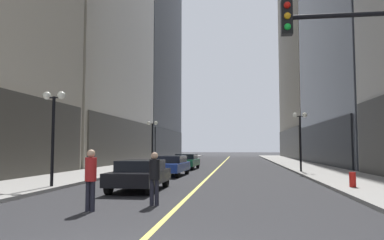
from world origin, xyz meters
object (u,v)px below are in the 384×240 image
object	(u,v)px
pedestrian_in_red_jacket	(91,175)
street_lamp_left_near	(53,117)
traffic_light_near_right	(378,72)
street_lamp_right_mid	(300,129)
pedestrian_in_black_coat	(154,174)
car_blue	(171,165)
car_green	(186,161)
street_lamp_left_far	(152,133)
car_black	(140,174)
fire_hydrant_right	(353,181)

from	to	relation	value
pedestrian_in_red_jacket	street_lamp_left_near	size ratio (longest dim) A/B	0.41
traffic_light_near_right	street_lamp_right_mid	size ratio (longest dim) A/B	1.28
street_lamp_left_near	pedestrian_in_black_coat	bearing A→B (deg)	-34.45
car_blue	car_green	distance (m)	7.41
street_lamp_left_far	pedestrian_in_red_jacket	bearing A→B (deg)	-80.74
car_black	car_blue	distance (m)	8.29
street_lamp_right_mid	fire_hydrant_right	distance (m)	10.96
pedestrian_in_red_jacket	street_lamp_left_far	xyz separation A→B (m)	(-3.96, 24.32, 2.18)
pedestrian_in_red_jacket	traffic_light_near_right	size ratio (longest dim) A/B	0.32
car_blue	traffic_light_near_right	xyz separation A→B (m)	(7.86, -14.75, 3.02)
car_blue	street_lamp_left_far	world-z (taller)	street_lamp_left_far
street_lamp_left_near	traffic_light_near_right	bearing A→B (deg)	-28.12
street_lamp_right_mid	fire_hydrant_right	xyz separation A→B (m)	(0.50, -10.57, -2.86)
pedestrian_in_red_jacket	street_lamp_left_far	bearing A→B (deg)	99.26
car_blue	street_lamp_left_near	bearing A→B (deg)	-114.66
traffic_light_near_right	street_lamp_right_mid	xyz separation A→B (m)	(1.05, 18.23, -0.49)
traffic_light_near_right	street_lamp_left_near	distance (m)	13.33
pedestrian_in_black_coat	fire_hydrant_right	world-z (taller)	pedestrian_in_black_coat
car_black	fire_hydrant_right	size ratio (longest dim) A/B	5.37
street_lamp_right_mid	fire_hydrant_right	bearing A→B (deg)	-87.29
pedestrian_in_red_jacket	traffic_light_near_right	xyz separation A→B (m)	(7.79, -1.15, 2.67)
pedestrian_in_red_jacket	traffic_light_near_right	distance (m)	8.31
car_blue	fire_hydrant_right	size ratio (longest dim) A/B	5.67
street_lamp_left_near	fire_hydrant_right	world-z (taller)	street_lamp_left_near
traffic_light_near_right	street_lamp_left_near	size ratio (longest dim) A/B	1.28
car_black	street_lamp_left_far	size ratio (longest dim) A/B	0.97
pedestrian_in_black_coat	street_lamp_right_mid	distance (m)	17.50
car_black	street_lamp_left_far	distance (m)	19.60
car_black	traffic_light_near_right	xyz separation A→B (m)	(7.73, -6.46, 3.02)
street_lamp_right_mid	pedestrian_in_red_jacket	bearing A→B (deg)	-117.35
pedestrian_in_red_jacket	pedestrian_in_black_coat	world-z (taller)	pedestrian_in_red_jacket
pedestrian_in_black_coat	pedestrian_in_red_jacket	bearing A→B (deg)	-141.87
car_blue	car_green	xyz separation A→B (m)	(-0.06, 7.41, -0.00)
car_blue	fire_hydrant_right	world-z (taller)	car_blue
pedestrian_in_black_coat	traffic_light_near_right	xyz separation A→B (m)	(6.15, -2.43, 2.73)
street_lamp_left_near	street_lamp_right_mid	size ratio (longest dim) A/B	1.00
traffic_light_near_right	street_lamp_right_mid	distance (m)	18.27
car_black	street_lamp_left_near	xyz separation A→B (m)	(-4.02, -0.18, 2.54)
car_green	pedestrian_in_red_jacket	bearing A→B (deg)	-89.63
car_green	pedestrian_in_red_jacket	distance (m)	21.01
car_green	pedestrian_in_black_coat	bearing A→B (deg)	-84.85
car_green	pedestrian_in_black_coat	distance (m)	19.80
car_black	pedestrian_in_black_coat	distance (m)	4.33
car_black	car_blue	bearing A→B (deg)	90.93
car_black	pedestrian_in_black_coat	world-z (taller)	pedestrian_in_black_coat
traffic_light_near_right	street_lamp_left_near	bearing A→B (deg)	151.88
car_black	car_green	bearing A→B (deg)	90.71
car_black	street_lamp_right_mid	bearing A→B (deg)	53.29
traffic_light_near_right	fire_hydrant_right	distance (m)	8.50
street_lamp_right_mid	street_lamp_left_far	bearing A→B (deg)	150.51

